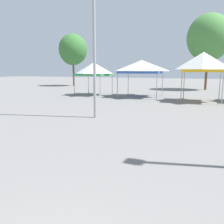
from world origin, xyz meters
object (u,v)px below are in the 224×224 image
object	(u,v)px
tree_behind_tents_left	(209,38)
tree_behind_tents_right	(73,50)
canopy_tent_center	(203,62)
canopy_tent_far_left	(141,67)
canopy_tent_behind_left	(94,69)

from	to	relation	value
tree_behind_tents_left	tree_behind_tents_right	bearing A→B (deg)	-179.54
canopy_tent_center	tree_behind_tents_right	bearing A→B (deg)	148.47
canopy_tent_far_left	canopy_tent_center	xyz separation A→B (m)	(5.02, -1.33, 0.28)
canopy_tent_far_left	tree_behind_tents_left	distance (m)	11.82
tree_behind_tents_right	canopy_tent_center	bearing A→B (deg)	-31.53
canopy_tent_behind_left	tree_behind_tents_left	world-z (taller)	tree_behind_tents_left
canopy_tent_center	tree_behind_tents_right	distance (m)	21.93
canopy_tent_behind_left	tree_behind_tents_left	size ratio (longest dim) A/B	0.34
canopy_tent_center	canopy_tent_behind_left	bearing A→B (deg)	174.24
canopy_tent_center	tree_behind_tents_left	world-z (taller)	tree_behind_tents_left
canopy_tent_behind_left	canopy_tent_far_left	distance (m)	4.51
canopy_tent_far_left	tree_behind_tents_left	world-z (taller)	tree_behind_tents_left
canopy_tent_behind_left	tree_behind_tents_right	bearing A→B (deg)	130.98
canopy_tent_behind_left	tree_behind_tents_left	bearing A→B (deg)	48.43
canopy_tent_center	tree_behind_tents_left	bearing A→B (deg)	90.63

